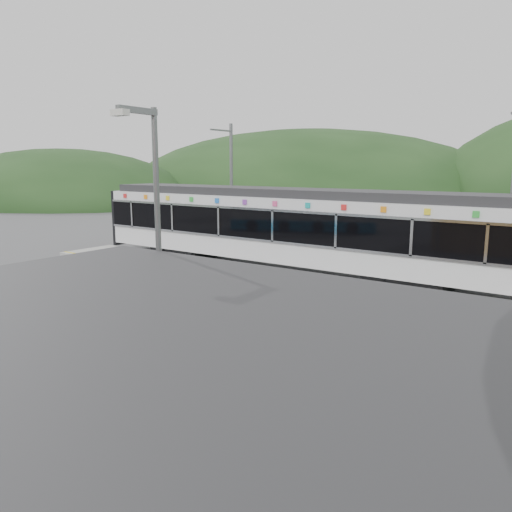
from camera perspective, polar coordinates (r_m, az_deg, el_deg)
The scene contains 9 objects.
ground at distance 17.34m, azimuth -2.27°, elevation -5.68°, with size 120.00×120.00×0.00m, color #4C4C4F.
hills at distance 19.46m, azimuth 22.52°, elevation -4.69°, with size 146.00×149.00×26.00m.
platform at distance 19.92m, azimuth 3.57°, elevation -3.13°, with size 26.00×3.20×0.30m, color #9E9E99.
yellow_line at distance 18.82m, azimuth 1.47°, elevation -3.43°, with size 26.00×0.10×0.01m, color yellow.
train at distance 22.88m, azimuth 2.98°, elevation 3.50°, with size 20.44×3.01×3.74m.
catenary_mast_west at distance 27.75m, azimuth -2.87°, elevation 7.97°, with size 0.18×1.80×7.00m.
catenary_mast_east at distance 21.97m, azimuth 27.24°, elevation 6.24°, with size 0.18×1.80×7.00m.
station_shelter at distance 6.75m, azimuth -9.56°, elevation -18.28°, with size 9.20×6.20×3.00m.
lamp_post at distance 10.60m, azimuth -11.64°, elevation 3.42°, with size 0.36×1.04×5.92m.
Camera 1 is at (10.27, -13.13, 4.77)m, focal length 35.00 mm.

